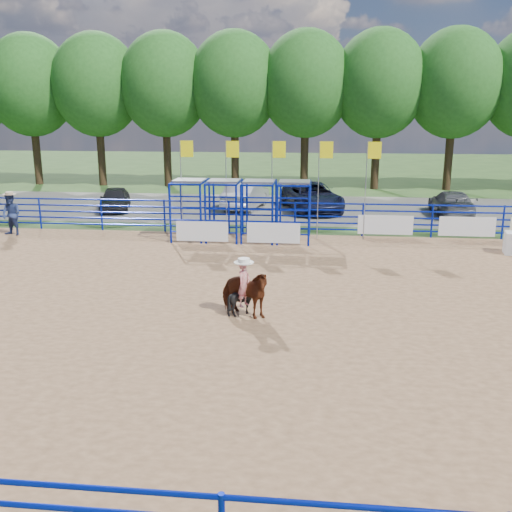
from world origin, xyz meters
name	(u,v)px	position (x,y,z in m)	size (l,w,h in m)	color
ground	(280,310)	(0.00, 0.00, 0.00)	(120.00, 120.00, 0.00)	#345421
arena_dirt	(280,310)	(0.00, 0.00, 0.01)	(30.00, 20.00, 0.02)	#99704C
gravel_strip	(300,209)	(0.00, 17.00, 0.01)	(40.00, 10.00, 0.01)	slate
horse_and_rider	(244,289)	(-0.95, -0.68, 0.81)	(1.77, 1.34, 2.26)	#5B2712
calf	(244,299)	(-0.98, -0.49, 0.46)	(0.70, 0.79, 0.87)	black
spectator_cowboy	(11,214)	(-12.58, 8.51, 0.99)	(1.06, 0.92, 1.93)	navy
car_a	(115,199)	(-10.25, 15.32, 0.65)	(1.52, 3.78, 1.29)	black
car_b	(246,195)	(-3.06, 16.69, 0.77)	(1.61, 4.61, 1.52)	gray
car_c	(312,197)	(0.68, 16.39, 0.79)	(2.58, 5.60, 1.56)	black
car_d	(451,203)	(8.11, 15.82, 0.66)	(1.81, 4.46, 1.29)	#5F5F62
perimeter_fence	(281,285)	(0.00, 0.00, 0.75)	(30.10, 20.10, 1.50)	#071AA3
chute_assembly	(250,211)	(-1.90, 8.84, 1.26)	(19.32, 2.41, 4.20)	#071AA3
treeline	(306,79)	(0.00, 26.00, 7.53)	(56.40, 6.40, 11.24)	#3F2B19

